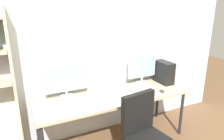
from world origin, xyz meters
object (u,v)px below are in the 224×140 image
desk (114,98)px  pc_tower (164,72)px  computer_mouse (162,91)px  monitor_left (66,80)px  keyboard_main (121,101)px  monitor_right (142,68)px

desk → pc_tower: pc_tower is taller
pc_tower → computer_mouse: (-0.27, -0.31, -0.16)m
monitor_left → keyboard_main: 0.78m
desk → keyboard_main: 0.24m
keyboard_main → monitor_right: bearing=36.4°
desk → computer_mouse: size_ratio=22.09×
monitor_right → pc_tower: monitor_right is taller
pc_tower → keyboard_main: 1.01m
computer_mouse → keyboard_main: bearing=-177.9°
monitor_right → keyboard_main: size_ratio=1.21×
monitor_right → keyboard_main: bearing=-143.6°
pc_tower → monitor_right: bearing=161.7°
computer_mouse → monitor_left: bearing=161.8°
monitor_left → pc_tower: (1.54, -0.11, -0.07)m
desk → computer_mouse: computer_mouse is taller
monitor_left → keyboard_main: bearing=-36.4°
pc_tower → computer_mouse: size_ratio=3.60×
monitor_left → computer_mouse: monitor_left is taller
desk → keyboard_main: (0.00, -0.23, 0.06)m
monitor_left → monitor_right: 1.20m
monitor_right → keyboard_main: 0.78m
pc_tower → computer_mouse: bearing=-131.2°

